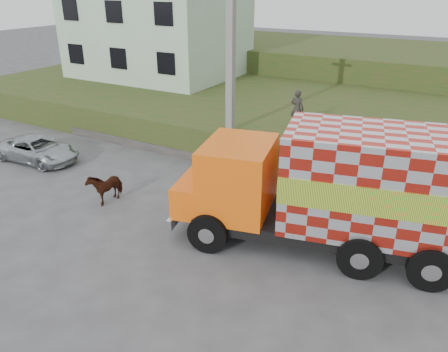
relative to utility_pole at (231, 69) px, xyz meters
The scene contains 10 objects.
ground 6.23m from the utility_pole, 77.74° to the right, with size 120.00×120.00×0.00m, color #474749.
embankment 6.42m from the utility_pole, 79.51° to the left, with size 40.00×12.00×1.50m, color #264B19.
embankment_far 17.62m from the utility_pole, 86.71° to the left, with size 40.00×12.00×3.00m, color #264B19.
retaining_strip 4.02m from the utility_pole, 158.20° to the right, with size 16.00×0.50×0.40m, color #595651.
building 13.07m from the utility_pole, 139.97° to the left, with size 10.00×8.00×6.00m, color silver.
utility_pole is the anchor object (origin of this frame).
cargo_truck 7.48m from the utility_pole, 36.93° to the right, with size 8.69×4.40×3.71m.
cow 6.75m from the utility_pole, 112.23° to the right, with size 0.62×1.35×1.14m, color #36120D.
suv 9.20m from the utility_pole, 152.26° to the right, with size 1.79×3.88×1.08m, color #B6BDC0.
pedestrian 3.38m from the utility_pole, 37.98° to the left, with size 0.60×0.39×1.65m, color #292624.
Camera 1 is at (7.51, -10.95, 7.33)m, focal length 35.00 mm.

